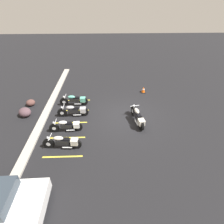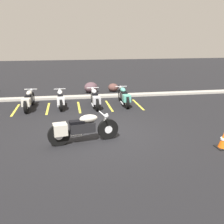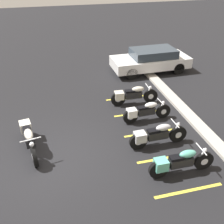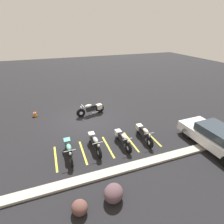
{
  "view_description": "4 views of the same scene",
  "coord_description": "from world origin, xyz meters",
  "px_view_note": "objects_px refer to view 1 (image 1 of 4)",
  "views": [
    {
      "loc": [
        -9.8,
        1.32,
        7.13
      ],
      "look_at": [
        -0.48,
        0.99,
        0.73
      ],
      "focal_mm": 28.0,
      "sensor_mm": 36.0,
      "label": 1
    },
    {
      "loc": [
        -1.07,
        -8.48,
        3.26
      ],
      "look_at": [
        0.52,
        0.75,
        0.55
      ],
      "focal_mm": 42.0,
      "sensor_mm": 36.0,
      "label": 2
    },
    {
      "loc": [
        6.86,
        0.3,
        5.77
      ],
      "look_at": [
        -1.56,
        2.44,
        0.52
      ],
      "focal_mm": 42.0,
      "sensor_mm": 36.0,
      "label": 3
    },
    {
      "loc": [
        2.02,
        11.46,
        6.24
      ],
      "look_at": [
        -1.6,
        1.55,
        1.07
      ],
      "focal_mm": 28.0,
      "sensor_mm": 36.0,
      "label": 4
    }
  ],
  "objects_px": {
    "motorcycle_cream_featured": "(138,117)",
    "landscape_rock_1": "(31,103)",
    "parked_bike_2": "(74,111)",
    "parked_bike_0": "(64,142)",
    "parked_bike_3": "(75,100)",
    "parked_bike_1": "(67,126)",
    "landscape_rock_0": "(25,112)",
    "traffic_cone": "(143,90)"
  },
  "relations": [
    {
      "from": "motorcycle_cream_featured",
      "to": "landscape_rock_1",
      "type": "relative_size",
      "value": 3.55
    },
    {
      "from": "parked_bike_2",
      "to": "landscape_rock_1",
      "type": "distance_m",
      "value": 3.85
    },
    {
      "from": "parked_bike_0",
      "to": "parked_bike_3",
      "type": "bearing_deg",
      "value": -86.62
    },
    {
      "from": "parked_bike_1",
      "to": "parked_bike_3",
      "type": "bearing_deg",
      "value": -93.54
    },
    {
      "from": "parked_bike_1",
      "to": "landscape_rock_0",
      "type": "height_order",
      "value": "parked_bike_1"
    },
    {
      "from": "motorcycle_cream_featured",
      "to": "parked_bike_2",
      "type": "height_order",
      "value": "motorcycle_cream_featured"
    },
    {
      "from": "motorcycle_cream_featured",
      "to": "landscape_rock_0",
      "type": "relative_size",
      "value": 2.59
    },
    {
      "from": "motorcycle_cream_featured",
      "to": "landscape_rock_1",
      "type": "distance_m",
      "value": 8.13
    },
    {
      "from": "landscape_rock_0",
      "to": "landscape_rock_1",
      "type": "relative_size",
      "value": 1.37
    },
    {
      "from": "parked_bike_2",
      "to": "landscape_rock_0",
      "type": "relative_size",
      "value": 2.43
    },
    {
      "from": "parked_bike_0",
      "to": "traffic_cone",
      "type": "bearing_deg",
      "value": -127.75
    },
    {
      "from": "parked_bike_0",
      "to": "landscape_rock_0",
      "type": "xyz_separation_m",
      "value": [
        3.17,
        3.29,
        -0.13
      ]
    },
    {
      "from": "traffic_cone",
      "to": "parked_bike_2",
      "type": "bearing_deg",
      "value": 121.56
    },
    {
      "from": "parked_bike_2",
      "to": "parked_bike_3",
      "type": "bearing_deg",
      "value": -85.81
    },
    {
      "from": "landscape_rock_1",
      "to": "motorcycle_cream_featured",
      "type": "bearing_deg",
      "value": -107.36
    },
    {
      "from": "parked_bike_1",
      "to": "landscape_rock_0",
      "type": "xyz_separation_m",
      "value": [
        1.74,
        3.23,
        -0.11
      ]
    },
    {
      "from": "parked_bike_1",
      "to": "traffic_cone",
      "type": "bearing_deg",
      "value": -141.18
    },
    {
      "from": "landscape_rock_0",
      "to": "traffic_cone",
      "type": "height_order",
      "value": "landscape_rock_0"
    },
    {
      "from": "motorcycle_cream_featured",
      "to": "traffic_cone",
      "type": "relative_size",
      "value": 4.17
    },
    {
      "from": "parked_bike_1",
      "to": "parked_bike_2",
      "type": "relative_size",
      "value": 0.95
    },
    {
      "from": "parked_bike_2",
      "to": "landscape_rock_1",
      "type": "relative_size",
      "value": 3.32
    },
    {
      "from": "motorcycle_cream_featured",
      "to": "parked_bike_1",
      "type": "xyz_separation_m",
      "value": [
        -0.69,
        4.42,
        -0.05
      ]
    },
    {
      "from": "parked_bike_3",
      "to": "parked_bike_0",
      "type": "bearing_deg",
      "value": 89.99
    },
    {
      "from": "traffic_cone",
      "to": "parked_bike_1",
      "type": "bearing_deg",
      "value": 131.34
    },
    {
      "from": "parked_bike_1",
      "to": "parked_bike_3",
      "type": "distance_m",
      "value": 3.05
    },
    {
      "from": "parked_bike_1",
      "to": "landscape_rock_1",
      "type": "distance_m",
      "value": 4.57
    },
    {
      "from": "parked_bike_1",
      "to": "traffic_cone",
      "type": "xyz_separation_m",
      "value": [
        4.91,
        -5.59,
        -0.17
      ]
    },
    {
      "from": "parked_bike_2",
      "to": "landscape_rock_1",
      "type": "bearing_deg",
      "value": -24.68
    },
    {
      "from": "landscape_rock_0",
      "to": "landscape_rock_1",
      "type": "distance_m",
      "value": 1.38
    },
    {
      "from": "parked_bike_0",
      "to": "landscape_rock_0",
      "type": "height_order",
      "value": "parked_bike_0"
    },
    {
      "from": "parked_bike_1",
      "to": "parked_bike_2",
      "type": "xyz_separation_m",
      "value": [
        1.61,
        -0.2,
        0.02
      ]
    },
    {
      "from": "parked_bike_2",
      "to": "landscape_rock_0",
      "type": "bearing_deg",
      "value": -3.83
    },
    {
      "from": "landscape_rock_1",
      "to": "parked_bike_2",
      "type": "bearing_deg",
      "value": -113.13
    },
    {
      "from": "parked_bike_3",
      "to": "traffic_cone",
      "type": "relative_size",
      "value": 3.89
    },
    {
      "from": "motorcycle_cream_featured",
      "to": "parked_bike_2",
      "type": "distance_m",
      "value": 4.32
    },
    {
      "from": "motorcycle_cream_featured",
      "to": "parked_bike_3",
      "type": "xyz_separation_m",
      "value": [
        2.36,
        4.37,
        -0.04
      ]
    },
    {
      "from": "landscape_rock_1",
      "to": "parked_bike_0",
      "type": "bearing_deg",
      "value": -143.25
    },
    {
      "from": "motorcycle_cream_featured",
      "to": "landscape_rock_0",
      "type": "distance_m",
      "value": 7.73
    },
    {
      "from": "parked_bike_1",
      "to": "landscape_rock_0",
      "type": "relative_size",
      "value": 2.32
    },
    {
      "from": "parked_bike_0",
      "to": "parked_bike_1",
      "type": "relative_size",
      "value": 1.05
    },
    {
      "from": "motorcycle_cream_featured",
      "to": "landscape_rock_0",
      "type": "height_order",
      "value": "motorcycle_cream_featured"
    },
    {
      "from": "landscape_rock_1",
      "to": "traffic_cone",
      "type": "distance_m",
      "value": 9.1
    }
  ]
}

